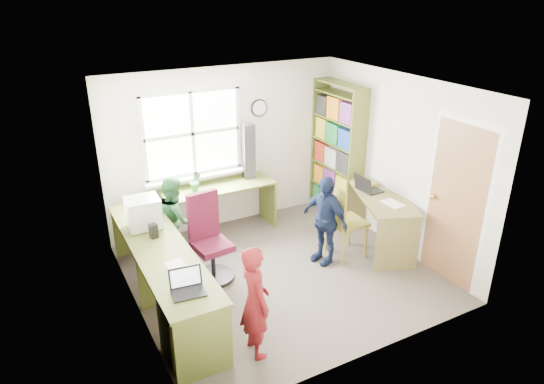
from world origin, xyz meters
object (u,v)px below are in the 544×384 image
at_px(laptop_left, 187,286).
at_px(person_green, 175,220).
at_px(l_desk, 190,282).
at_px(person_navy, 325,220).
at_px(wooden_chair, 343,219).
at_px(right_desk, 382,210).
at_px(crt_monitor, 143,213).
at_px(bookshelf, 337,154).
at_px(cd_tower, 249,151).
at_px(potted_plant, 195,182).
at_px(person_red, 255,302).
at_px(swivel_chair, 209,243).
at_px(laptop_right, 367,187).

bearing_deg(laptop_left, person_green, 83.36).
xyz_separation_m(l_desk, person_navy, (1.96, 0.30, 0.15)).
bearing_deg(person_navy, wooden_chair, 74.64).
distance_m(right_desk, crt_monitor, 3.19).
xyz_separation_m(bookshelf, cd_tower, (-1.36, 0.33, 0.16)).
bearing_deg(crt_monitor, bookshelf, 12.27).
bearing_deg(crt_monitor, wooden_chair, -11.70).
bearing_deg(potted_plant, l_desk, -112.83).
relative_size(bookshelf, person_navy, 1.73).
bearing_deg(laptop_left, crt_monitor, 97.77).
distance_m(crt_monitor, person_red, 1.90).
bearing_deg(l_desk, person_red, -65.66).
relative_size(crt_monitor, cd_tower, 0.48).
bearing_deg(person_navy, l_desk, -96.37).
height_order(l_desk, person_green, person_green).
relative_size(crt_monitor, potted_plant, 1.40).
distance_m(laptop_left, cd_tower, 2.99).
xyz_separation_m(l_desk, wooden_chair, (2.25, 0.30, 0.10)).
bearing_deg(bookshelf, person_red, -138.10).
distance_m(right_desk, swivel_chair, 2.43).
bearing_deg(person_green, l_desk, 176.68).
distance_m(crt_monitor, cd_tower, 2.02).
relative_size(laptop_left, person_green, 0.29).
relative_size(swivel_chair, potted_plant, 3.91).
height_order(right_desk, swivel_chair, swivel_chair).
relative_size(bookshelf, laptop_right, 5.86).
xyz_separation_m(right_desk, person_red, (-2.50, -1.10, 0.04)).
xyz_separation_m(potted_plant, person_green, (-0.46, -0.43, -0.30)).
xyz_separation_m(cd_tower, person_red, (-1.21, -2.64, -0.56)).
xyz_separation_m(bookshelf, laptop_right, (-0.16, -0.95, -0.18)).
height_order(bookshelf, potted_plant, bookshelf).
height_order(crt_monitor, person_red, person_red).
bearing_deg(laptop_right, potted_plant, 58.46).
bearing_deg(bookshelf, person_navy, -130.43).
bearing_deg(bookshelf, cd_tower, 166.51).
relative_size(wooden_chair, person_navy, 0.85).
height_order(laptop_right, person_red, person_red).
bearing_deg(person_green, bookshelf, -77.58).
distance_m(bookshelf, cd_tower, 1.41).
height_order(laptop_left, person_green, person_green).
xyz_separation_m(swivel_chair, potted_plant, (0.22, 1.01, 0.41)).
relative_size(right_desk, person_red, 1.22).
relative_size(swivel_chair, person_red, 0.92).
distance_m(bookshelf, potted_plant, 2.26).
relative_size(right_desk, crt_monitor, 3.68).
height_order(wooden_chair, potted_plant, potted_plant).
height_order(right_desk, wooden_chair, wooden_chair).
bearing_deg(potted_plant, right_desk, -33.33).
height_order(l_desk, wooden_chair, wooden_chair).
height_order(laptop_right, potted_plant, potted_plant).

